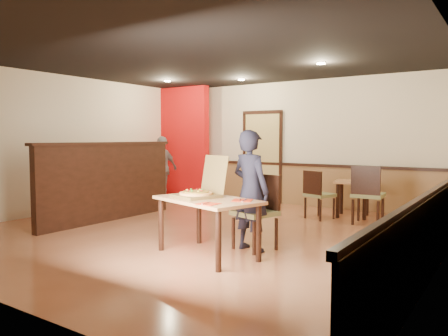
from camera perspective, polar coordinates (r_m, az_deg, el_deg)
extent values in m
plane|color=#B86D47|center=(7.19, -2.89, -8.28)|extent=(7.00, 7.00, 0.00)
plane|color=black|center=(7.14, -2.97, 14.27)|extent=(7.00, 7.00, 0.00)
plane|color=beige|center=(10.04, 9.16, 3.22)|extent=(7.00, 0.00, 7.00)
plane|color=beige|center=(9.54, -20.01, 2.99)|extent=(0.00, 7.00, 7.00)
plane|color=beige|center=(5.66, 26.73, 2.28)|extent=(0.00, 7.00, 7.00)
cube|color=brown|center=(10.07, 9.03, -2.19)|extent=(7.00, 0.04, 0.90)
cube|color=black|center=(10.02, 9.01, 0.47)|extent=(7.00, 0.06, 0.06)
cube|color=brown|center=(5.77, 26.13, -7.18)|extent=(0.04, 7.00, 0.90)
cube|color=black|center=(5.70, 26.08, -2.53)|extent=(0.06, 7.00, 0.06)
cube|color=tan|center=(10.38, 5.04, 1.35)|extent=(0.90, 0.06, 2.10)
cube|color=black|center=(8.28, -14.90, -1.87)|extent=(0.14, 3.00, 1.40)
cube|color=black|center=(8.24, -14.99, 3.12)|extent=(0.20, 3.10, 0.05)
cube|color=red|center=(11.17, -5.60, 3.33)|extent=(1.60, 0.20, 2.78)
cylinder|color=#FFDDB2|center=(9.95, -7.42, 11.20)|extent=(0.14, 0.14, 0.02)
cylinder|color=#FFDDB2|center=(9.62, 2.28, 11.48)|extent=(0.14, 0.14, 0.02)
cylinder|color=#FFDDB2|center=(7.75, 12.55, 13.20)|extent=(0.14, 0.14, 0.02)
cube|color=tan|center=(5.61, -2.18, -4.20)|extent=(1.56, 1.16, 0.04)
cylinder|color=black|center=(6.00, -8.23, -7.32)|extent=(0.07, 0.07, 0.71)
cylinder|color=black|center=(6.35, -3.29, -6.66)|extent=(0.07, 0.07, 0.71)
cylinder|color=black|center=(5.01, -0.74, -9.54)|extent=(0.07, 0.07, 0.71)
cylinder|color=black|center=(5.43, 4.56, -8.51)|extent=(0.07, 0.07, 0.71)
cube|color=olive|center=(5.99, 4.04, -5.87)|extent=(0.62, 0.62, 0.07)
cube|color=black|center=(6.10, 5.62, -3.10)|extent=(0.47, 0.18, 0.48)
cylinder|color=black|center=(6.06, 1.22, -8.49)|extent=(0.05, 0.05, 0.44)
cylinder|color=black|center=(6.33, 4.10, -7.95)|extent=(0.05, 0.05, 0.44)
cylinder|color=black|center=(5.76, 3.96, -9.16)|extent=(0.05, 0.05, 0.44)
cylinder|color=black|center=(6.04, 6.84, -8.54)|extent=(0.05, 0.05, 0.44)
cube|color=olive|center=(8.41, 12.39, -3.45)|extent=(0.58, 0.58, 0.06)
cube|color=black|center=(8.23, 11.47, -1.88)|extent=(0.42, 0.18, 0.43)
cylinder|color=black|center=(8.47, 14.15, -5.17)|extent=(0.04, 0.04, 0.39)
cylinder|color=black|center=(8.19, 12.48, -5.45)|extent=(0.04, 0.04, 0.39)
cylinder|color=black|center=(8.71, 12.26, -4.89)|extent=(0.04, 0.04, 0.39)
cylinder|color=black|center=(8.43, 10.57, -5.15)|extent=(0.04, 0.04, 0.39)
cube|color=olive|center=(8.12, 18.32, -3.38)|extent=(0.55, 0.55, 0.07)
cube|color=black|center=(7.86, 18.02, -1.56)|extent=(0.49, 0.08, 0.49)
cylinder|color=black|center=(8.33, 20.02, -5.26)|extent=(0.05, 0.05, 0.45)
cylinder|color=black|center=(7.91, 19.47, -5.72)|extent=(0.05, 0.05, 0.45)
cylinder|color=black|center=(8.41, 17.16, -5.10)|extent=(0.05, 0.05, 0.45)
cylinder|color=black|center=(8.00, 16.47, -5.55)|extent=(0.05, 0.05, 0.45)
cube|color=tan|center=(8.75, 16.48, -1.75)|extent=(0.76, 0.76, 0.04)
cylinder|color=black|center=(8.58, 14.62, -4.16)|extent=(0.07, 0.07, 0.66)
cylinder|color=black|center=(9.06, 15.08, -3.74)|extent=(0.07, 0.07, 0.66)
cylinder|color=black|center=(8.53, 17.88, -4.28)|extent=(0.07, 0.07, 0.66)
cylinder|color=black|center=(9.01, 18.17, -3.85)|extent=(0.07, 0.07, 0.66)
imported|color=black|center=(5.89, 3.49, -2.96)|extent=(0.67, 0.52, 1.63)
imported|color=gray|center=(10.59, -8.19, -0.09)|extent=(0.53, 0.97, 1.56)
cube|color=brown|center=(5.72, -3.68, -3.66)|extent=(0.65, 0.65, 0.04)
cube|color=brown|center=(5.86, -1.26, -0.81)|extent=(0.52, 0.25, 0.50)
cylinder|color=#F7AD5A|center=(5.72, -3.68, -3.33)|extent=(0.54, 0.54, 0.03)
cube|color=red|center=(5.14, -2.07, -4.70)|extent=(0.23, 0.23, 0.01)
cylinder|color=silver|center=(5.16, -2.34, -4.60)|extent=(0.01, 0.20, 0.01)
cube|color=silver|center=(5.13, -1.80, -4.68)|extent=(0.02, 0.21, 0.00)
cube|color=red|center=(5.43, 2.38, -4.24)|extent=(0.31, 0.31, 0.01)
cylinder|color=silver|center=(5.45, 2.11, -4.15)|extent=(0.09, 0.20, 0.01)
cube|color=silver|center=(5.41, 2.65, -4.22)|extent=(0.10, 0.21, 0.00)
cylinder|color=brown|center=(8.73, 16.89, -1.19)|extent=(0.05, 0.05, 0.14)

